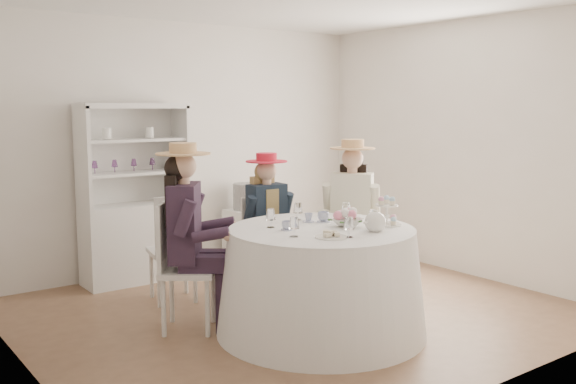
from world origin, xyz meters
TOP-DOWN VIEW (x-y plane):
  - ground at (0.00, 0.00)m, footprint 4.50×4.50m
  - wall_back at (0.00, 2.00)m, footprint 4.50×0.00m
  - wall_front at (0.00, -2.00)m, footprint 4.50×0.00m
  - wall_left at (-2.25, 0.00)m, footprint 0.00×4.50m
  - wall_right at (2.25, 0.00)m, footprint 0.00×4.50m
  - tea_table at (-0.15, -0.55)m, footprint 1.67×1.67m
  - hutch at (-0.72, 1.76)m, footprint 1.18×0.67m
  - side_table at (0.61, 1.72)m, footprint 0.46×0.46m
  - hatbox at (0.61, 1.72)m, footprint 0.38×0.38m
  - guest_left at (-0.97, 0.13)m, footprint 0.65×0.62m
  - guest_mid at (0.06, 0.50)m, footprint 0.49×0.52m
  - guest_right at (0.72, 0.06)m, footprint 0.64×0.62m
  - spare_chair at (-0.74, 0.85)m, footprint 0.50×0.50m
  - teacup_a at (-0.43, -0.46)m, footprint 0.08×0.08m
  - teacup_b at (-0.07, -0.28)m, footprint 0.09×0.09m
  - teacup_c at (0.02, -0.36)m, footprint 0.12×0.12m
  - flower_bowl at (0.05, -0.62)m, footprint 0.25×0.25m
  - flower_arrangement at (0.05, -0.60)m, footprint 0.20×0.20m
  - table_teapot at (0.09, -0.90)m, footprint 0.23×0.16m
  - sandwich_plate at (-0.34, -0.88)m, footprint 0.23×0.23m
  - cupcake_stand at (0.35, -0.76)m, footprint 0.24×0.24m
  - stemware_set at (-0.15, -0.55)m, footprint 0.84×0.87m

SIDE VIEW (x-z plane):
  - ground at x=0.00m, z-range 0.00..0.00m
  - side_table at x=0.61m, z-range 0.00..0.62m
  - tea_table at x=-0.15m, z-range 0.00..0.84m
  - spare_chair at x=-0.74m, z-range 0.04..1.04m
  - hutch at x=-0.72m, z-range -0.26..1.56m
  - guest_mid at x=0.06m, z-range 0.09..1.46m
  - hatbox at x=0.61m, z-range 0.62..0.92m
  - guest_right at x=0.72m, z-range 0.10..1.59m
  - guest_left at x=-0.97m, z-range 0.10..1.61m
  - sandwich_plate at x=-0.34m, z-range 0.83..0.89m
  - flower_bowl at x=0.05m, z-range 0.85..0.90m
  - teacup_a at x=-0.43m, z-range 0.85..0.91m
  - teacup_b at x=-0.07m, z-range 0.85..0.91m
  - teacup_c at x=0.02m, z-range 0.85..0.92m
  - table_teapot at x=0.09m, z-range 0.83..1.01m
  - stemware_set at x=-0.15m, z-range 0.85..1.00m
  - cupcake_stand at x=0.35m, z-range 0.82..1.04m
  - flower_arrangement at x=0.05m, z-range 0.90..0.98m
  - wall_back at x=0.00m, z-range -0.90..3.60m
  - wall_front at x=0.00m, z-range -0.90..3.60m
  - wall_left at x=-2.25m, z-range -0.90..3.60m
  - wall_right at x=2.25m, z-range -0.90..3.60m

